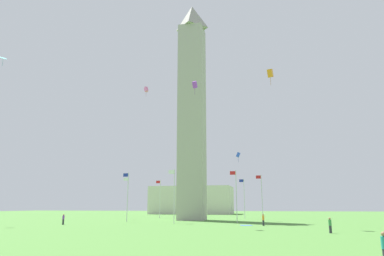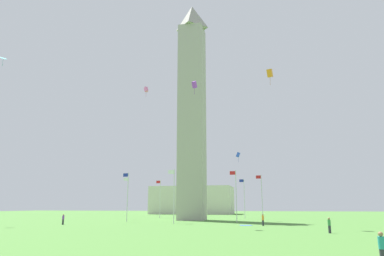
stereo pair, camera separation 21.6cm
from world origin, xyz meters
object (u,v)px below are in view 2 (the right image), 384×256
at_px(flagpole_se, 236,194).
at_px(kite_purple_box, 194,85).
at_px(flagpole_n, 127,196).
at_px(flagpole_nw, 160,197).
at_px(person_teal_shirt, 382,249).
at_px(flagpole_ne, 127,195).
at_px(flagpole_w, 204,197).
at_px(obelisk_monument, 192,106).
at_px(person_green_shirt, 329,225).
at_px(kite_orange_box, 270,73).
at_px(person_purple_shirt, 63,219).
at_px(person_orange_shirt, 263,220).
at_px(kite_cyan_diamond, 3,59).
at_px(kite_blue_box, 238,155).
at_px(flagpole_s, 262,195).
at_px(distant_building, 193,200).
at_px(flagpole_e, 174,194).
at_px(picnic_blanket_near_first_person, 246,225).
at_px(kite_pink_box, 146,89).
at_px(flagpole_sw, 244,197).

bearing_deg(flagpole_se, kite_purple_box, 66.95).
height_order(flagpole_n, flagpole_nw, same).
bearing_deg(person_teal_shirt, flagpole_ne, -3.48).
height_order(flagpole_n, flagpole_w, same).
relative_size(flagpole_w, flagpole_nw, 1.00).
distance_m(obelisk_monument, person_green_shirt, 45.28).
bearing_deg(kite_orange_box, person_purple_shirt, 2.68).
xyz_separation_m(person_purple_shirt, kite_purple_box, (-21.34, 0.25, 20.76)).
bearing_deg(kite_orange_box, person_orange_shirt, -41.87).
height_order(person_green_shirt, kite_cyan_diamond, kite_cyan_diamond).
height_order(person_orange_shirt, kite_blue_box, kite_blue_box).
relative_size(flagpole_ne, kite_purple_box, 4.17).
height_order(flagpole_s, distant_building, distant_building).
xyz_separation_m(flagpole_e, person_teal_shirt, (-21.39, 38.93, -4.14)).
bearing_deg(picnic_blanket_near_first_person, flagpole_se, -74.29).
distance_m(obelisk_monument, flagpole_se, 24.38).
relative_size(obelisk_monument, person_green_shirt, 29.67).
xyz_separation_m(person_green_shirt, kite_pink_box, (30.71, -25.02, 26.12)).
xyz_separation_m(person_orange_shirt, kite_blue_box, (4.36, -11.52, 11.53)).
xyz_separation_m(flagpole_e, person_orange_shirt, (-14.89, 3.85, -4.09)).
xyz_separation_m(flagpole_se, person_teal_shirt, (-11.17, 43.16, -4.14)).
relative_size(flagpole_ne, kite_orange_box, 3.41).
bearing_deg(flagpole_n, flagpole_nw, -112.50).
height_order(flagpole_s, kite_pink_box, kite_pink_box).
bearing_deg(picnic_blanket_near_first_person, distant_building, -71.77).
distance_m(person_orange_shirt, person_teal_shirt, 35.67).
bearing_deg(flagpole_e, person_green_shirt, 142.53).
relative_size(flagpole_sw, kite_cyan_diamond, 5.01).
distance_m(kite_blue_box, kite_orange_box, 18.36).
height_order(obelisk_monument, person_teal_shirt, obelisk_monument).
xyz_separation_m(flagpole_sw, picnic_blanket_near_first_person, (-2.06, 27.76, -4.95)).
height_order(kite_purple_box, distant_building, kite_purple_box).
distance_m(flagpole_nw, kite_cyan_diamond, 45.31).
relative_size(flagpole_ne, distant_building, 0.31).
distance_m(flagpole_e, picnic_blanket_near_first_person, 13.59).
bearing_deg(flagpole_w, flagpole_e, 90.00).
height_order(obelisk_monument, flagpole_se, obelisk_monument).
relative_size(flagpole_e, flagpole_se, 1.00).
xyz_separation_m(flagpole_w, kite_orange_box, (-16.94, 34.60, 18.26)).
distance_m(flagpole_e, person_orange_shirt, 15.91).
bearing_deg(flagpole_e, kite_cyan_diamond, 11.92).
xyz_separation_m(flagpole_sw, flagpole_w, (10.22, -4.23, 0.00)).
height_order(kite_orange_box, picnic_blanket_near_first_person, kite_orange_box).
bearing_deg(person_teal_shirt, kite_blue_box, -26.57).
xyz_separation_m(person_orange_shirt, kite_orange_box, (-2.06, 1.85, 22.35)).
bearing_deg(obelisk_monument, person_teal_shirt, 111.78).
bearing_deg(flagpole_n, flagpole_s, 180.00).
height_order(kite_purple_box, picnic_blanket_near_first_person, kite_purple_box).
relative_size(flagpole_sw, kite_orange_box, 3.41).
bearing_deg(flagpole_ne, person_purple_shirt, 62.80).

